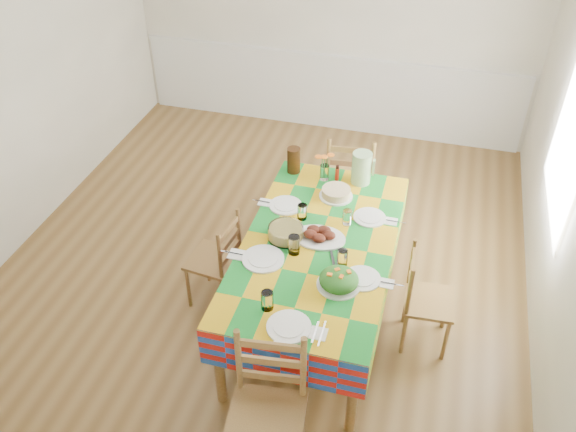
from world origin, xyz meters
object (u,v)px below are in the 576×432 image
(chair_near, at_px, (267,411))
(chair_far, at_px, (350,181))
(dining_table, at_px, (318,252))
(green_pitcher, at_px, (361,168))
(chair_right, at_px, (424,300))
(tea_pitcher, at_px, (294,160))
(chair_left, at_px, (217,261))
(meat_platter, at_px, (319,235))

(chair_near, height_order, chair_far, chair_near)
(chair_near, bearing_deg, dining_table, 82.68)
(green_pitcher, xyz_separation_m, chair_right, (0.66, -0.86, -0.51))
(dining_table, height_order, chair_near, chair_near)
(chair_far, bearing_deg, chair_near, 84.16)
(chair_near, bearing_deg, tea_pitcher, 93.89)
(green_pitcher, bearing_deg, chair_far, 110.19)
(chair_near, distance_m, chair_left, 1.51)
(meat_platter, distance_m, chair_near, 1.36)
(meat_platter, distance_m, tea_pitcher, 0.92)
(chair_left, distance_m, chair_right, 1.63)
(dining_table, relative_size, chair_far, 2.00)
(dining_table, bearing_deg, meat_platter, 97.88)
(meat_platter, height_order, chair_far, chair_far)
(meat_platter, relative_size, tea_pitcher, 1.75)
(dining_table, relative_size, chair_right, 2.38)
(meat_platter, height_order, tea_pitcher, tea_pitcher)
(tea_pitcher, height_order, chair_far, tea_pitcher)
(chair_far, relative_size, chair_left, 1.17)
(meat_platter, relative_size, chair_near, 0.38)
(green_pitcher, bearing_deg, tea_pitcher, 179.47)
(tea_pitcher, bearing_deg, meat_platter, -63.11)
(green_pitcher, relative_size, tea_pitcher, 1.23)
(tea_pitcher, bearing_deg, dining_table, -64.14)
(tea_pitcher, xyz_separation_m, chair_far, (0.42, 0.41, -0.40))
(meat_platter, xyz_separation_m, tea_pitcher, (-0.41, 0.81, 0.08))
(dining_table, bearing_deg, green_pitcher, 79.69)
(meat_platter, height_order, green_pitcher, green_pitcher)
(green_pitcher, bearing_deg, chair_right, -52.73)
(dining_table, xyz_separation_m, chair_far, (0.00, 1.27, -0.20))
(tea_pitcher, bearing_deg, chair_far, 43.88)
(meat_platter, height_order, chair_right, meat_platter)
(dining_table, distance_m, chair_far, 1.29)
(chair_right, bearing_deg, chair_far, 28.70)
(chair_near, bearing_deg, chair_far, 82.71)
(tea_pitcher, relative_size, chair_left, 0.26)
(green_pitcher, distance_m, chair_near, 2.18)
(dining_table, xyz_separation_m, meat_platter, (-0.01, 0.05, 0.12))
(green_pitcher, xyz_separation_m, chair_near, (-0.16, -2.14, -0.42))
(chair_far, bearing_deg, green_pitcher, 104.58)
(tea_pitcher, distance_m, chair_right, 1.58)
(green_pitcher, bearing_deg, dining_table, -100.31)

